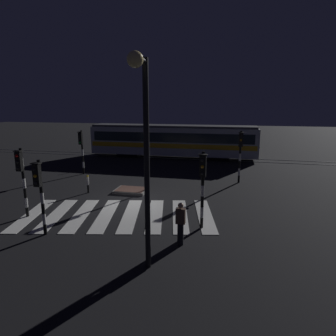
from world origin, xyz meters
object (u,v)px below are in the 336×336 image
object	(u,v)px
traffic_light_corner_near_right	(203,179)
bollard_island_edge	(88,184)
street_lamp_near_kerb	(144,140)
tram	(173,140)
traffic_light_corner_near_left	(22,173)
pedestrian_waiting_at_kerb	(181,223)
traffic_light_corner_far_right	(240,149)
traffic_light_corner_far_left	(81,146)
traffic_light_kerb_mid_left	(39,187)
traffic_light_median_centre	(147,160)

from	to	relation	value
traffic_light_corner_near_right	bollard_island_edge	distance (m)	8.42
street_lamp_near_kerb	tram	xyz separation A→B (m)	(-3.30, 20.32, -2.54)
traffic_light_corner_near_left	traffic_light_corner_near_right	bearing A→B (deg)	3.49
street_lamp_near_kerb	pedestrian_waiting_at_kerb	size ratio (longest dim) A/B	3.91
traffic_light_corner_near_right	traffic_light_corner_far_right	distance (m)	8.28
traffic_light_corner_far_left	pedestrian_waiting_at_kerb	size ratio (longest dim) A/B	1.97
traffic_light_kerb_mid_left	bollard_island_edge	size ratio (longest dim) A/B	2.87
traffic_light_median_centre	traffic_light_corner_far_left	size ratio (longest dim) A/B	0.91
traffic_light_corner_far_left	bollard_island_edge	xyz separation A→B (m)	(2.68, -4.33, -1.67)
street_lamp_near_kerb	bollard_island_edge	bearing A→B (deg)	128.45
traffic_light_corner_far_left	street_lamp_near_kerb	distance (m)	14.74
traffic_light_kerb_mid_left	bollard_island_edge	xyz separation A→B (m)	(-1.02, 5.84, -1.54)
traffic_light_corner_far_left	bollard_island_edge	size ratio (longest dim) A/B	3.04
traffic_light_kerb_mid_left	traffic_light_corner_near_right	xyz separation A→B (m)	(6.31, 2.06, 0.15)
traffic_light_corner_far_left	traffic_light_corner_far_right	world-z (taller)	traffic_light_corner_far_right
traffic_light_corner_near_left	traffic_light_corner_far_right	xyz separation A→B (m)	(10.05, 8.61, 0.15)
traffic_light_corner_near_left	tram	world-z (taller)	tram
traffic_light_corner_far_left	street_lamp_near_kerb	size ratio (longest dim) A/B	0.50
traffic_light_median_centre	traffic_light_corner_near_left	distance (m)	6.87
street_lamp_near_kerb	pedestrian_waiting_at_kerb	distance (m)	4.04
street_lamp_near_kerb	traffic_light_corner_far_left	bearing A→B (deg)	126.12
bollard_island_edge	traffic_light_median_centre	bearing A→B (deg)	13.37
bollard_island_edge	street_lamp_near_kerb	bearing A→B (deg)	-51.55
traffic_light_corner_far_left	tram	distance (m)	10.06
tram	pedestrian_waiting_at_kerb	bearing A→B (deg)	-77.46
pedestrian_waiting_at_kerb	bollard_island_edge	xyz separation A→B (m)	(-6.70, 5.43, -0.32)
street_lamp_near_kerb	traffic_light_kerb_mid_left	bearing A→B (deg)	161.74
traffic_light_corner_far_right	bollard_island_edge	world-z (taller)	traffic_light_corner_far_right
bollard_island_edge	traffic_light_corner_far_right	bearing A→B (deg)	25.55
traffic_light_median_centre	traffic_light_corner_near_left	xyz separation A→B (m)	(-4.56, -5.13, 0.19)
traffic_light_median_centre	bollard_island_edge	xyz separation A→B (m)	(-3.53, -0.84, -1.46)
bollard_island_edge	tram	bearing A→B (deg)	78.44
tram	bollard_island_edge	distance (m)	13.18
traffic_light_corner_near_right	tram	bearing A→B (deg)	105.78
traffic_light_corner_near_left	bollard_island_edge	xyz separation A→B (m)	(1.02, 4.29, -1.65)
traffic_light_corner_far_left	tram	world-z (taller)	tram
traffic_light_corner_near_right	traffic_light_corner_far_right	bearing A→B (deg)	78.15
traffic_light_median_centre	traffic_light_corner_far_right	xyz separation A→B (m)	(5.50, 3.48, 0.33)
traffic_light_corner_near_left	pedestrian_waiting_at_kerb	world-z (taller)	traffic_light_corner_near_left
traffic_light_corner_near_right	traffic_light_median_centre	bearing A→B (deg)	129.40
traffic_light_median_centre	traffic_light_corner_far_right	bearing A→B (deg)	32.32
traffic_light_corner_far_left	tram	size ratio (longest dim) A/B	0.20
traffic_light_kerb_mid_left	traffic_light_corner_near_right	world-z (taller)	traffic_light_corner_near_right
tram	bollard_island_edge	xyz separation A→B (m)	(-2.63, -12.86, -1.19)
traffic_light_corner_far_left	traffic_light_corner_near_left	size ratio (longest dim) A/B	1.01
traffic_light_corner_near_left	traffic_light_kerb_mid_left	bearing A→B (deg)	-37.14
traffic_light_corner_far_left	traffic_light_corner_near_left	bearing A→B (deg)	-79.13
traffic_light_corner_near_right	traffic_light_corner_far_right	world-z (taller)	traffic_light_corner_far_right
traffic_light_corner_far_left	street_lamp_near_kerb	xyz separation A→B (m)	(8.61, -11.79, 2.06)
traffic_light_corner_far_right	pedestrian_waiting_at_kerb	distance (m)	10.13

